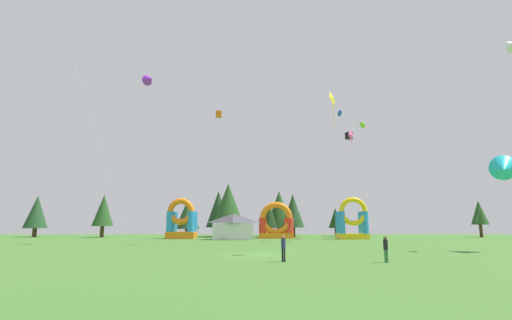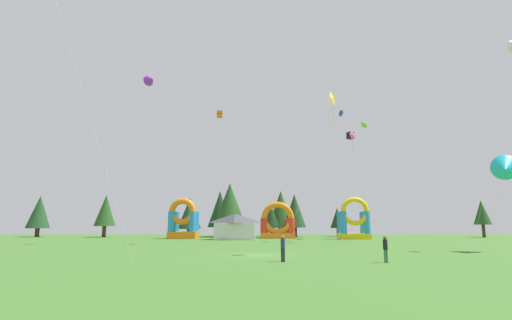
% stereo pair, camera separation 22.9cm
% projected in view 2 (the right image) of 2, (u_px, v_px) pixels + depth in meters
% --- Properties ---
extents(ground_plane, '(120.00, 120.00, 0.00)m').
position_uv_depth(ground_plane, '(256.00, 255.00, 29.68)').
color(ground_plane, '#3D6B28').
extents(kite_purple_delta, '(6.63, 6.11, 22.79)m').
position_uv_depth(kite_purple_delta, '(150.00, 80.00, 50.57)').
color(kite_purple_delta, purple).
rests_on(kite_purple_delta, ground_plane).
extents(kite_yellow_diamond, '(5.29, 1.73, 13.96)m').
position_uv_depth(kite_yellow_diamond, '(333.00, 100.00, 32.77)').
color(kite_yellow_diamond, yellow).
rests_on(kite_yellow_diamond, ground_plane).
extents(kite_orange_box, '(3.29, 0.80, 17.26)m').
position_uv_depth(kite_orange_box, '(219.00, 115.00, 49.03)').
color(kite_orange_box, orange).
rests_on(kite_orange_box, ground_plane).
extents(kite_lime_parafoil, '(3.61, 9.84, 20.33)m').
position_uv_depth(kite_lime_parafoil, '(363.00, 125.00, 65.31)').
color(kite_lime_parafoil, '#8CD826').
rests_on(kite_lime_parafoil, ground_plane).
extents(kite_black_box, '(2.78, 5.38, 15.81)m').
position_uv_depth(kite_black_box, '(349.00, 136.00, 54.40)').
color(kite_black_box, black).
rests_on(kite_black_box, ground_plane).
extents(kite_cyan_delta, '(3.82, 3.48, 8.91)m').
position_uv_depth(kite_cyan_delta, '(504.00, 168.00, 34.01)').
color(kite_cyan_delta, '#19B7CC').
rests_on(kite_cyan_delta, ground_plane).
extents(kite_pink_diamond, '(4.48, 0.87, 14.89)m').
position_uv_depth(kite_pink_diamond, '(352.00, 136.00, 50.32)').
color(kite_pink_diamond, '#EA599E').
rests_on(kite_pink_diamond, ground_plane).
extents(kite_blue_parafoil, '(1.49, 5.59, 19.33)m').
position_uv_depth(kite_blue_parafoil, '(340.00, 114.00, 55.32)').
color(kite_blue_parafoil, blue).
rests_on(kite_blue_parafoil, ground_plane).
extents(person_midfield, '(0.38, 0.38, 1.70)m').
position_uv_depth(person_midfield, '(384.00, 247.00, 23.99)').
color(person_midfield, '#33723F').
rests_on(person_midfield, ground_plane).
extents(person_left_edge, '(0.42, 0.42, 1.72)m').
position_uv_depth(person_left_edge, '(282.00, 246.00, 24.56)').
color(person_left_edge, black).
rests_on(person_left_edge, ground_plane).
extents(inflatable_blue_arch, '(5.92, 4.55, 6.28)m').
position_uv_depth(inflatable_blue_arch, '(277.00, 226.00, 64.55)').
color(inflatable_blue_arch, orange).
rests_on(inflatable_blue_arch, ground_plane).
extents(inflatable_yellow_castle, '(4.87, 3.54, 6.85)m').
position_uv_depth(inflatable_yellow_castle, '(353.00, 223.00, 61.15)').
color(inflatable_yellow_castle, yellow).
rests_on(inflatable_yellow_castle, ground_plane).
extents(inflatable_orange_dome, '(4.76, 4.42, 6.81)m').
position_uv_depth(inflatable_orange_dome, '(182.00, 223.00, 63.24)').
color(inflatable_orange_dome, orange).
rests_on(inflatable_orange_dome, ground_plane).
extents(festival_tent, '(6.32, 3.95, 4.09)m').
position_uv_depth(festival_tent, '(234.00, 227.00, 59.19)').
color(festival_tent, silver).
rests_on(festival_tent, ground_plane).
extents(tree_row_0, '(4.30, 4.30, 7.86)m').
position_uv_depth(tree_row_0, '(38.00, 212.00, 71.45)').
color(tree_row_0, '#4C331E').
rests_on(tree_row_0, ground_plane).
extents(tree_row_1, '(3.89, 3.89, 7.95)m').
position_uv_depth(tree_row_1, '(105.00, 211.00, 70.05)').
color(tree_row_1, '#4C331E').
rests_on(tree_row_1, ground_plane).
extents(tree_row_2, '(4.59, 4.59, 7.33)m').
position_uv_depth(tree_row_2, '(189.00, 214.00, 71.10)').
color(tree_row_2, '#4C331E').
rests_on(tree_row_2, ground_plane).
extents(tree_row_3, '(4.76, 4.76, 8.93)m').
position_uv_depth(tree_row_3, '(219.00, 209.00, 72.54)').
color(tree_row_3, '#4C331E').
rests_on(tree_row_3, ground_plane).
extents(tree_row_4, '(4.23, 4.23, 9.40)m').
position_uv_depth(tree_row_4, '(227.00, 207.00, 74.74)').
color(tree_row_4, '#4C331E').
rests_on(tree_row_4, ground_plane).
extents(tree_row_5, '(5.75, 5.75, 10.21)m').
position_uv_depth(tree_row_5, '(229.00, 203.00, 70.76)').
color(tree_row_5, '#4C331E').
rests_on(tree_row_5, ground_plane).
extents(tree_row_6, '(3.23, 3.23, 6.52)m').
position_uv_depth(tree_row_6, '(270.00, 215.00, 72.83)').
color(tree_row_6, '#4C331E').
rests_on(tree_row_6, ground_plane).
extents(tree_row_7, '(5.51, 5.51, 9.11)m').
position_uv_depth(tree_row_7, '(280.00, 209.00, 75.02)').
color(tree_row_7, '#4C331E').
rests_on(tree_row_7, ground_plane).
extents(tree_row_8, '(4.37, 4.37, 8.24)m').
position_uv_depth(tree_row_8, '(294.00, 211.00, 71.48)').
color(tree_row_8, '#4C331E').
rests_on(tree_row_8, ground_plane).
extents(tree_row_9, '(2.88, 2.88, 5.67)m').
position_uv_depth(tree_row_9, '(337.00, 218.00, 74.04)').
color(tree_row_9, '#4C331E').
rests_on(tree_row_9, ground_plane).
extents(tree_row_10, '(3.09, 3.09, 6.90)m').
position_uv_depth(tree_row_10, '(481.00, 213.00, 70.01)').
color(tree_row_10, '#4C331E').
rests_on(tree_row_10, ground_plane).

